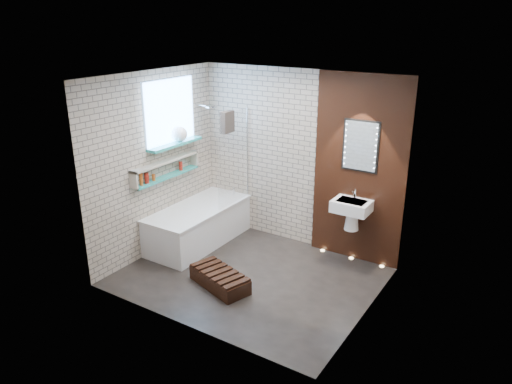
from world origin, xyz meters
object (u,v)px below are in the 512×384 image
Objects in this scene: bath_screen at (233,159)px; led_mirror at (360,146)px; bathtub at (199,225)px; walnut_step at (220,280)px; washbasin at (352,210)px.

bath_screen is 1.89m from led_mirror.
bathtub reaches higher than walnut_step.
washbasin is (1.82, 0.18, -0.49)m from bath_screen.
washbasin reaches higher than walnut_step.
washbasin is at bearing 5.78° from bath_screen.
walnut_step is at bearing -40.04° from bathtub.
bath_screen is at bearing 51.10° from bathtub.
bath_screen is 1.89m from washbasin.
washbasin is at bearing -90.00° from led_mirror.
bath_screen reaches higher than walnut_step.
bathtub is 2.49× the size of led_mirror.
bath_screen is 2.41× the size of washbasin.
led_mirror reaches higher than bath_screen.
walnut_step is at bearing -124.50° from led_mirror.
led_mirror is 2.54m from walnut_step.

